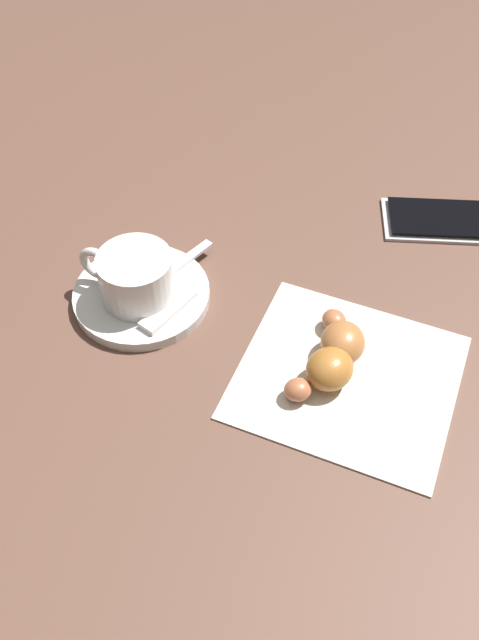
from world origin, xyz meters
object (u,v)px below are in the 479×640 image
teaspoon (151,285)px  napkin (347,377)px  cell_phone (456,220)px  croissant (333,355)px  saucer (142,295)px  espresso_cup (135,277)px  sugar_packet (169,308)px

teaspoon → napkin: bearing=-6.6°
teaspoon → cell_phone: 0.33m
cell_phone → teaspoon: bearing=-139.1°
teaspoon → cell_phone: size_ratio=0.71×
teaspoon → croissant: bearing=-5.5°
saucer → napkin: 0.21m
napkin → croissant: 0.02m
saucer → croissant: 0.19m
espresso_cup → sugar_packet: bearing=-9.0°
sugar_packet → napkin: sugar_packet is taller
cell_phone → napkin: bearing=-101.2°
sugar_packet → cell_phone: sugar_packet is taller
saucer → napkin: (0.21, -0.01, -0.00)m
sugar_packet → cell_phone: size_ratio=0.37×
sugar_packet → napkin: bearing=-76.0°
espresso_cup → sugar_packet: espresso_cup is taller
croissant → cell_phone: bearing=74.9°
sugar_packet → espresso_cup: bearing=96.3°
saucer → espresso_cup: bearing=-100.5°
napkin → croissant: size_ratio=1.58×
saucer → sugar_packet: 0.04m
espresso_cup → croissant: espresso_cup is taller
sugar_packet → cell_phone: (0.22, 0.23, -0.01)m
teaspoon → sugar_packet: 0.04m
espresso_cup → croissant: size_ratio=0.81×
saucer → espresso_cup: 0.03m
sugar_packet → cell_phone: 0.32m
sugar_packet → croissant: 0.16m
saucer → napkin: saucer is taller
teaspoon → napkin: teaspoon is taller
espresso_cup → croissant: bearing=-1.2°
sugar_packet → croissant: (0.16, 0.00, 0.00)m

